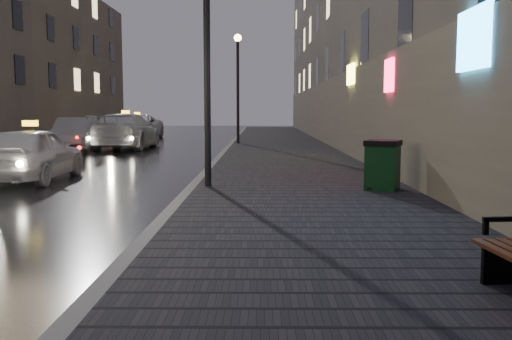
{
  "coord_description": "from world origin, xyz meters",
  "views": [
    {
      "loc": [
        2.98,
        -6.04,
        1.75
      ],
      "look_at": [
        2.9,
        2.59,
        0.85
      ],
      "focal_mm": 40.0,
      "sensor_mm": 36.0,
      "label": 1
    }
  ],
  "objects_px": {
    "taxi_near": "(31,154)",
    "car_left_mid": "(76,134)",
    "trash_bin": "(383,165)",
    "taxi_far": "(137,127)",
    "taxi_mid": "(126,131)",
    "lamp_far": "(238,75)",
    "lamp_near": "(207,26)"
  },
  "relations": [
    {
      "from": "taxi_near",
      "to": "car_left_mid",
      "type": "distance_m",
      "value": 10.82
    },
    {
      "from": "trash_bin",
      "to": "taxi_far",
      "type": "relative_size",
      "value": 0.19
    },
    {
      "from": "taxi_mid",
      "to": "car_left_mid",
      "type": "bearing_deg",
      "value": 37.21
    },
    {
      "from": "taxi_mid",
      "to": "taxi_far",
      "type": "bearing_deg",
      "value": -80.36
    },
    {
      "from": "lamp_far",
      "to": "taxi_near",
      "type": "distance_m",
      "value": 14.96
    },
    {
      "from": "lamp_far",
      "to": "trash_bin",
      "type": "relative_size",
      "value": 5.25
    },
    {
      "from": "taxi_far",
      "to": "car_left_mid",
      "type": "bearing_deg",
      "value": -92.1
    },
    {
      "from": "taxi_near",
      "to": "taxi_mid",
      "type": "bearing_deg",
      "value": -88.06
    },
    {
      "from": "lamp_near",
      "to": "lamp_far",
      "type": "bearing_deg",
      "value": 90.0
    },
    {
      "from": "lamp_far",
      "to": "car_left_mid",
      "type": "relative_size",
      "value": 1.2
    },
    {
      "from": "lamp_near",
      "to": "car_left_mid",
      "type": "height_order",
      "value": "lamp_near"
    },
    {
      "from": "lamp_far",
      "to": "taxi_far",
      "type": "distance_m",
      "value": 10.17
    },
    {
      "from": "lamp_near",
      "to": "taxi_far",
      "type": "relative_size",
      "value": 0.97
    },
    {
      "from": "taxi_near",
      "to": "taxi_mid",
      "type": "relative_size",
      "value": 0.72
    },
    {
      "from": "lamp_near",
      "to": "taxi_far",
      "type": "height_order",
      "value": "lamp_near"
    },
    {
      "from": "lamp_near",
      "to": "car_left_mid",
      "type": "xyz_separation_m",
      "value": [
        -6.91,
        12.6,
        -2.77
      ]
    },
    {
      "from": "lamp_near",
      "to": "taxi_near",
      "type": "bearing_deg",
      "value": 156.02
    },
    {
      "from": "trash_bin",
      "to": "taxi_far",
      "type": "distance_m",
      "value": 25.88
    },
    {
      "from": "lamp_far",
      "to": "taxi_mid",
      "type": "height_order",
      "value": "lamp_far"
    },
    {
      "from": "taxi_near",
      "to": "lamp_near",
      "type": "bearing_deg",
      "value": 155.74
    },
    {
      "from": "trash_bin",
      "to": "taxi_mid",
      "type": "distance_m",
      "value": 16.88
    },
    {
      "from": "taxi_mid",
      "to": "taxi_far",
      "type": "relative_size",
      "value": 1.03
    },
    {
      "from": "trash_bin",
      "to": "taxi_near",
      "type": "distance_m",
      "value": 8.57
    },
    {
      "from": "lamp_near",
      "to": "car_left_mid",
      "type": "distance_m",
      "value": 14.64
    },
    {
      "from": "lamp_near",
      "to": "taxi_far",
      "type": "distance_m",
      "value": 24.35
    },
    {
      "from": "trash_bin",
      "to": "taxi_near",
      "type": "bearing_deg",
      "value": -173.33
    },
    {
      "from": "taxi_near",
      "to": "car_left_mid",
      "type": "bearing_deg",
      "value": -77.88
    },
    {
      "from": "lamp_far",
      "to": "lamp_near",
      "type": "bearing_deg",
      "value": -90.0
    },
    {
      "from": "lamp_near",
      "to": "taxi_mid",
      "type": "distance_m",
      "value": 15.11
    },
    {
      "from": "lamp_far",
      "to": "taxi_near",
      "type": "height_order",
      "value": "lamp_far"
    },
    {
      "from": "lamp_near",
      "to": "car_left_mid",
      "type": "bearing_deg",
      "value": 118.73
    },
    {
      "from": "lamp_near",
      "to": "taxi_near",
      "type": "xyz_separation_m",
      "value": [
        -4.59,
        2.04,
        -2.8
      ]
    }
  ]
}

